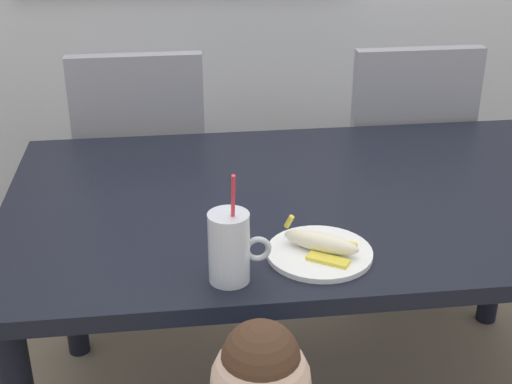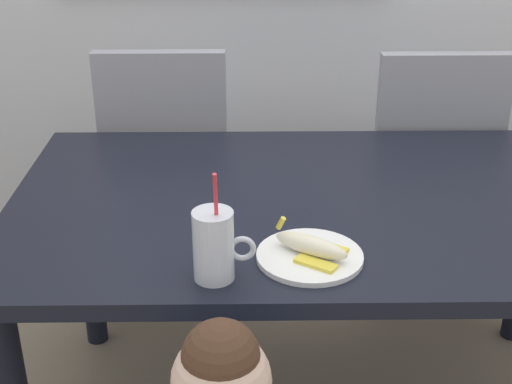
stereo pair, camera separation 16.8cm
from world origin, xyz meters
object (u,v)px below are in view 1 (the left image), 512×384
Objects in this scene: dining_chair_right at (399,157)px; snack_plate at (319,253)px; dining_chair_left at (143,165)px; dining_table at (319,224)px; milk_cup at (230,251)px; peeled_banana at (322,243)px.

snack_plate is at bearing 62.57° from dining_chair_right.
dining_chair_left reaches higher than snack_plate.
dining_table is 1.66× the size of dining_chair_left.
milk_cup is at bearing -125.45° from dining_table.
milk_cup reaches higher than peeled_banana.
dining_chair_right reaches higher than snack_plate.
dining_chair_left is 5.74× the size of peeled_banana.
dining_table is at bearing 56.57° from dining_chair_right.
milk_cup reaches higher than snack_plate.
dining_table is 0.84m from dining_chair_left.
peeled_banana is (0.41, -0.99, 0.22)m from dining_chair_left.
dining_chair_left is 1.09m from peeled_banana.
peeled_banana reaches higher than dining_table.
dining_table is at bearing 78.61° from peeled_banana.
dining_chair_left reaches higher than peeled_banana.
peeled_banana is at bearing 112.66° from dining_chair_left.
milk_cup is 1.08× the size of snack_plate.
dining_chair_left reaches higher than dining_table.
milk_cup is 1.49× the size of peeled_banana.
milk_cup is 0.22m from peeled_banana.
dining_chair_right is at bearing 62.57° from snack_plate.
dining_table is 0.32m from snack_plate.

